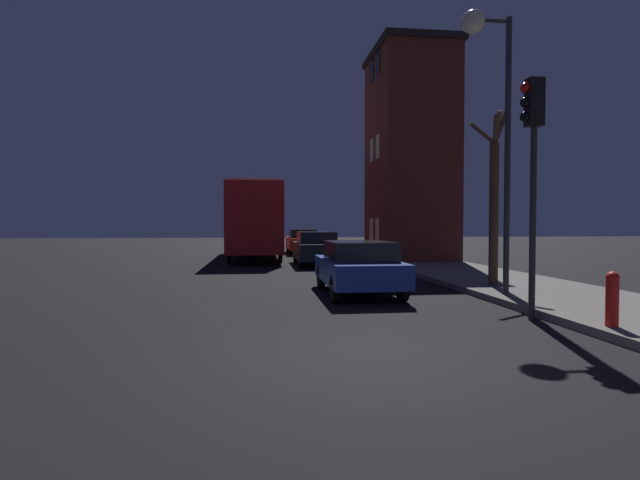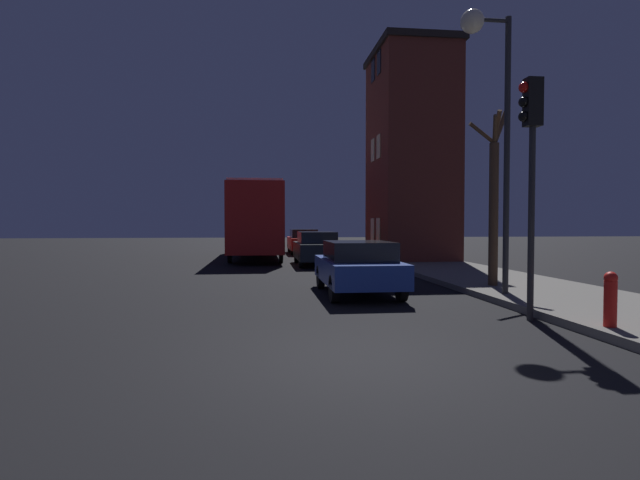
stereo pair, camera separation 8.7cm
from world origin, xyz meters
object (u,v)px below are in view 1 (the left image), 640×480
at_px(car_mid_lane, 316,248).
at_px(fire_hydrant, 612,298).
at_px(bus, 255,216).
at_px(car_far_lane, 302,241).
at_px(bare_tree, 494,200).
at_px(car_near_lane, 358,266).
at_px(streetlamp, 488,80).
at_px(traffic_light, 532,148).

distance_m(car_mid_lane, fire_hydrant, 14.75).
bearing_deg(bus, car_far_lane, 46.01).
distance_m(bare_tree, car_near_lane, 4.19).
relative_size(streetlamp, traffic_light, 1.47).
height_order(streetlamp, car_far_lane, streetlamp).
height_order(car_near_lane, fire_hydrant, car_near_lane).
distance_m(streetlamp, fire_hydrant, 6.06).
bearing_deg(fire_hydrant, traffic_light, 113.24).
bearing_deg(streetlamp, bus, 109.20).
bearing_deg(traffic_light, bus, 105.93).
bearing_deg(traffic_light, car_near_lane, 124.03).
bearing_deg(car_far_lane, bus, -133.99).
distance_m(bus, fire_hydrant, 20.88).
xyz_separation_m(car_near_lane, car_far_lane, (0.09, 17.68, 0.04)).
bearing_deg(car_near_lane, bare_tree, 3.52).
bearing_deg(bare_tree, traffic_light, -107.16).
distance_m(traffic_light, car_far_lane, 21.75).
height_order(bus, fire_hydrant, bus).
height_order(traffic_light, car_near_lane, traffic_light).
height_order(car_near_lane, car_far_lane, car_far_lane).
height_order(streetlamp, traffic_light, streetlamp).
relative_size(traffic_light, car_far_lane, 0.95).
height_order(bare_tree, car_far_lane, bare_tree).
relative_size(bare_tree, car_near_lane, 1.19).
distance_m(traffic_light, bus, 19.31).
distance_m(bare_tree, bus, 15.92).
height_order(traffic_light, fire_hydrant, traffic_light).
bearing_deg(fire_hydrant, car_mid_lane, 102.60).
relative_size(traffic_light, bare_tree, 0.95).
relative_size(car_near_lane, fire_hydrant, 4.44).
relative_size(bare_tree, car_mid_lane, 1.11).
distance_m(bus, car_near_lane, 15.08).
distance_m(bare_tree, car_mid_lane, 9.90).
xyz_separation_m(car_mid_lane, car_far_lane, (0.14, 8.49, 0.01)).
relative_size(streetlamp, bus, 0.56).
height_order(streetlamp, car_mid_lane, streetlamp).
distance_m(streetlamp, bus, 17.27).
distance_m(bus, car_far_lane, 4.32).
bearing_deg(car_far_lane, fire_hydrant, -82.33).
bearing_deg(car_mid_lane, car_near_lane, -89.69).
distance_m(bus, car_mid_lane, 6.36).
relative_size(bus, car_near_lane, 2.97).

